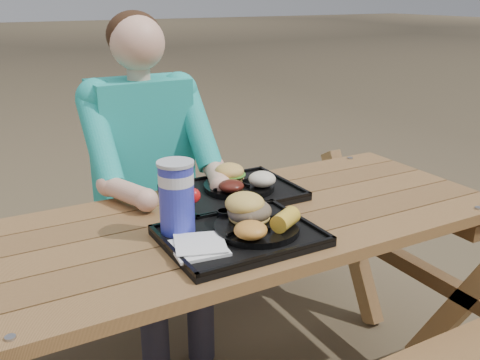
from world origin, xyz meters
TOP-DOWN VIEW (x-y plane):
  - picnic_table at (0.00, 0.00)m, footprint 1.80×1.49m
  - tray_near at (-0.08, -0.15)m, footprint 0.45×0.35m
  - tray_far at (0.07, 0.18)m, footprint 0.45×0.35m
  - plate_near at (-0.03, -0.16)m, footprint 0.26×0.26m
  - plate_far at (0.10, 0.19)m, footprint 0.26×0.26m
  - napkin_stack at (-0.24, -0.18)m, footprint 0.16×0.16m
  - soda_cup at (-0.24, -0.04)m, footprint 0.10×0.10m
  - condiment_bbq at (-0.07, -0.03)m, footprint 0.05×0.05m
  - condiment_mustard at (-0.02, -0.03)m, footprint 0.05×0.05m
  - sandwich at (-0.03, -0.11)m, footprint 0.13×0.13m
  - mac_cheese at (-0.09, -0.23)m, footprint 0.10×0.10m
  - corn_cob at (0.03, -0.22)m, footprint 0.13×0.13m
  - cutlery_far at (-0.10, 0.19)m, footprint 0.06×0.14m
  - burger at (0.09, 0.24)m, footprint 0.11×0.11m
  - baked_beans at (0.04, 0.13)m, footprint 0.09×0.09m
  - potato_salad at (0.16, 0.13)m, footprint 0.10×0.10m
  - diner at (-0.11, 0.61)m, footprint 0.48×0.84m

SIDE VIEW (x-z plane):
  - picnic_table at x=0.00m, z-range 0.00..0.75m
  - diner at x=-0.11m, z-range 0.00..1.28m
  - tray_near at x=-0.08m, z-range 0.75..0.77m
  - tray_far at x=0.07m, z-range 0.75..0.77m
  - cutlery_far at x=-0.10m, z-range 0.77..0.78m
  - napkin_stack at x=-0.24m, z-range 0.77..0.79m
  - plate_near at x=-0.03m, z-range 0.77..0.79m
  - plate_far at x=0.10m, z-range 0.77..0.79m
  - condiment_bbq at x=-0.07m, z-range 0.77..0.80m
  - condiment_mustard at x=-0.02m, z-range 0.77..0.80m
  - baked_beans at x=0.04m, z-range 0.79..0.83m
  - mac_cheese at x=-0.09m, z-range 0.79..0.84m
  - corn_cob at x=0.03m, z-range 0.79..0.84m
  - potato_salad at x=0.16m, z-range 0.79..0.84m
  - burger at x=0.09m, z-range 0.79..0.89m
  - sandwich at x=-0.03m, z-range 0.79..0.92m
  - soda_cup at x=-0.24m, z-range 0.77..0.98m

